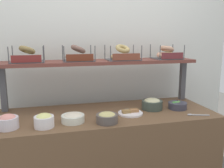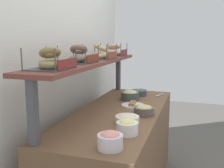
% 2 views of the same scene
% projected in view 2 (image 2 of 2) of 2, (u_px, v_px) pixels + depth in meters
% --- Properties ---
extents(back_wall, '(3.05, 0.06, 2.40)m').
position_uv_depth(back_wall, '(62.00, 69.00, 2.38)').
color(back_wall, silver).
rests_on(back_wall, ground_plane).
extents(deli_counter, '(1.85, 0.70, 0.85)m').
position_uv_depth(deli_counter, '(119.00, 156.00, 2.35)').
color(deli_counter, brown).
rests_on(deli_counter, ground_plane).
extents(shelf_riser_left, '(0.05, 0.05, 0.40)m').
position_uv_depth(shelf_riser_left, '(33.00, 113.00, 1.51)').
color(shelf_riser_left, '#4C4C51').
rests_on(shelf_riser_left, deli_counter).
extents(shelf_riser_right, '(0.05, 0.05, 0.40)m').
position_uv_depth(shelf_riser_right, '(118.00, 74.00, 3.14)').
color(shelf_riser_right, '#4C4C51').
rests_on(shelf_riser_right, deli_counter).
extents(upper_shelf, '(1.81, 0.32, 0.03)m').
position_uv_depth(upper_shelf, '(90.00, 62.00, 2.29)').
color(upper_shelf, brown).
rests_on(upper_shelf, shelf_riser_left).
extents(bowl_veggie_mix, '(0.17, 0.17, 0.07)m').
position_uv_depth(bowl_veggie_mix, '(139.00, 92.00, 2.87)').
color(bowl_veggie_mix, '#3B3B4A').
rests_on(bowl_veggie_mix, deli_counter).
extents(bowl_egg_salad, '(0.14, 0.14, 0.11)m').
position_uv_depth(bowl_egg_salad, '(127.00, 127.00, 1.71)').
color(bowl_egg_salad, white).
rests_on(bowl_egg_salad, deli_counter).
extents(bowl_hummus, '(0.17, 0.17, 0.08)m').
position_uv_depth(bowl_hummus, '(144.00, 110.00, 2.14)').
color(bowl_hummus, '#554D48').
rests_on(bowl_hummus, deli_counter).
extents(bowl_lox_spread, '(0.15, 0.15, 0.11)m').
position_uv_depth(bowl_lox_spread, '(110.00, 140.00, 1.49)').
color(bowl_lox_spread, silver).
rests_on(bowl_lox_spread, deli_counter).
extents(bowl_tuna_salad, '(0.19, 0.19, 0.10)m').
position_uv_depth(bowl_tuna_salad, '(130.00, 95.00, 2.66)').
color(bowl_tuna_salad, '#3C483F').
rests_on(bowl_tuna_salad, deli_counter).
extents(bowl_potato_salad, '(0.18, 0.18, 0.07)m').
position_uv_depth(bowl_potato_salad, '(127.00, 119.00, 1.93)').
color(bowl_potato_salad, silver).
rests_on(bowl_potato_salad, deli_counter).
extents(serving_plate_white, '(0.21, 0.21, 0.04)m').
position_uv_depth(serving_plate_white, '(133.00, 105.00, 2.42)').
color(serving_plate_white, white).
rests_on(serving_plate_white, deli_counter).
extents(serving_spoon_near_plate, '(0.18, 0.07, 0.01)m').
position_uv_depth(serving_spoon_near_plate, '(159.00, 95.00, 2.85)').
color(serving_spoon_near_plate, '#B7B7BC').
rests_on(serving_spoon_near_plate, deli_counter).
extents(bagel_basket_everything, '(0.28, 0.26, 0.15)m').
position_uv_depth(bagel_basket_everything, '(51.00, 62.00, 1.66)').
color(bagel_basket_everything, '#4C4C51').
rests_on(bagel_basket_everything, upper_shelf).
extents(bagel_basket_poppy, '(0.28, 0.24, 0.15)m').
position_uv_depth(bagel_basket_poppy, '(79.00, 57.00, 2.08)').
color(bagel_basket_poppy, '#4C4C51').
rests_on(bagel_basket_poppy, upper_shelf).
extents(bagel_basket_sesame, '(0.30, 0.24, 0.15)m').
position_uv_depth(bagel_basket_sesame, '(101.00, 54.00, 2.46)').
color(bagel_basket_sesame, '#4C4C51').
rests_on(bagel_basket_sesame, upper_shelf).
extents(bagel_basket_plain, '(0.26, 0.25, 0.14)m').
position_uv_depth(bagel_basket_plain, '(114.00, 51.00, 2.89)').
color(bagel_basket_plain, '#4C4C51').
rests_on(bagel_basket_plain, upper_shelf).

